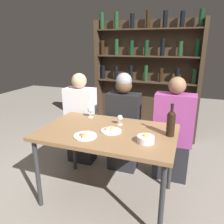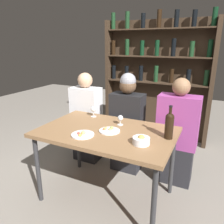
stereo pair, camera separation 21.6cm
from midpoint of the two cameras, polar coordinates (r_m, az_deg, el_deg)
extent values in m
plane|color=gray|center=(2.49, 1.33, -21.08)|extent=(10.00, 10.00, 0.00)
cube|color=olive|center=(2.11, 1.46, -5.31)|extent=(1.29, 0.82, 0.04)
cylinder|color=#2D2D30|center=(2.32, -16.24, -14.28)|extent=(0.04, 0.04, 0.71)
cylinder|color=#2D2D30|center=(1.87, 14.38, -22.87)|extent=(0.04, 0.04, 0.71)
cylinder|color=#2D2D30|center=(2.80, -6.61, -7.82)|extent=(0.04, 0.04, 0.71)
cylinder|color=#2D2D30|center=(2.44, 17.95, -12.65)|extent=(0.04, 0.04, 0.71)
cube|color=#38281C|center=(3.73, 13.33, 7.84)|extent=(1.67, 0.02, 1.91)
cube|color=#38281C|center=(3.90, 0.82, 8.70)|extent=(0.06, 0.18, 1.91)
cube|color=#38281C|center=(3.54, 26.24, 6.01)|extent=(0.06, 0.18, 1.91)
cube|color=#38281C|center=(3.63, 12.94, 7.54)|extent=(1.59, 0.18, 0.02)
cylinder|color=black|center=(3.86, 2.10, 10.38)|extent=(0.07, 0.07, 0.23)
cylinder|color=black|center=(3.75, 5.49, 10.13)|extent=(0.07, 0.07, 0.23)
cylinder|color=black|center=(3.68, 9.26, 9.97)|extent=(0.07, 0.07, 0.25)
cylinder|color=#19381E|center=(3.62, 13.14, 9.70)|extent=(0.07, 0.07, 0.26)
cylinder|color=black|center=(3.58, 16.98, 9.00)|extent=(0.07, 0.07, 0.22)
cylinder|color=black|center=(3.53, 21.00, 8.55)|extent=(0.07, 0.07, 0.22)
cylinder|color=#19381E|center=(3.52, 25.08, 8.07)|extent=(0.07, 0.07, 0.22)
cube|color=#38281C|center=(3.59, 13.39, 13.91)|extent=(1.59, 0.18, 0.02)
cylinder|color=black|center=(3.81, 2.06, 16.44)|extent=(0.07, 0.07, 0.23)
cylinder|color=#19381E|center=(3.74, 5.69, 16.49)|extent=(0.07, 0.07, 0.25)
cylinder|color=black|center=(3.65, 9.62, 16.15)|extent=(0.07, 0.07, 0.23)
cylinder|color=black|center=(3.59, 13.44, 15.95)|extent=(0.07, 0.07, 0.24)
cylinder|color=black|center=(3.53, 17.55, 15.78)|extent=(0.07, 0.07, 0.26)
cylinder|color=#19381E|center=(3.51, 21.88, 15.04)|extent=(0.07, 0.07, 0.22)
cylinder|color=black|center=(3.49, 25.95, 14.71)|extent=(0.07, 0.07, 0.24)
cube|color=#38281C|center=(3.59, 13.87, 20.35)|extent=(1.59, 0.18, 0.02)
cylinder|color=#19381E|center=(3.83, 2.09, 22.64)|extent=(0.07, 0.07, 0.25)
cylinder|color=#19381E|center=(3.74, 5.84, 22.72)|extent=(0.07, 0.07, 0.26)
cylinder|color=black|center=(3.66, 9.96, 22.40)|extent=(0.07, 0.07, 0.22)
cylinder|color=black|center=(3.61, 14.14, 22.53)|extent=(0.07, 0.07, 0.26)
cylinder|color=black|center=(3.55, 18.36, 22.15)|extent=(0.07, 0.07, 0.24)
cylinder|color=black|center=(3.52, 22.56, 21.65)|extent=(0.07, 0.07, 0.23)
cylinder|color=black|center=(3.50, 27.01, 21.29)|extent=(0.07, 0.07, 0.24)
cylinder|color=black|center=(1.99, 17.73, -4.05)|extent=(0.08, 0.08, 0.19)
sphere|color=black|center=(1.96, 17.98, -1.41)|extent=(0.08, 0.08, 0.08)
cylinder|color=black|center=(1.95, 18.11, -0.11)|extent=(0.03, 0.03, 0.09)
cylinder|color=black|center=(1.93, 18.26, 1.38)|extent=(0.03, 0.03, 0.01)
cylinder|color=silver|center=(2.49, -2.35, -1.21)|extent=(0.06, 0.06, 0.00)
cylinder|color=silver|center=(2.48, -2.37, -0.40)|extent=(0.01, 0.01, 0.07)
sphere|color=silver|center=(2.46, -2.38, 0.79)|extent=(0.07, 0.07, 0.07)
cylinder|color=silver|center=(2.25, 4.93, -3.36)|extent=(0.06, 0.06, 0.00)
cylinder|color=silver|center=(2.24, 4.95, -2.64)|extent=(0.01, 0.01, 0.06)
sphere|color=silver|center=(2.22, 4.98, -1.60)|extent=(0.06, 0.06, 0.06)
cylinder|color=white|center=(2.08, 2.34, -5.00)|extent=(0.20, 0.20, 0.01)
sphere|color=#E5BC66|center=(2.11, 1.40, -4.23)|extent=(0.03, 0.03, 0.03)
sphere|color=#E5BC66|center=(2.07, 2.41, -4.63)|extent=(0.03, 0.03, 0.03)
sphere|color=#99B256|center=(2.10, 2.88, -4.27)|extent=(0.04, 0.04, 0.04)
sphere|color=#C67038|center=(2.08, 0.94, -4.49)|extent=(0.03, 0.03, 0.03)
cylinder|color=white|center=(2.00, -4.58, -5.99)|extent=(0.21, 0.21, 0.01)
sphere|color=#E5BC66|center=(1.99, -4.53, -5.63)|extent=(0.03, 0.03, 0.03)
sphere|color=gold|center=(1.95, -5.21, -6.13)|extent=(0.03, 0.03, 0.03)
sphere|color=#E5BC66|center=(1.99, -4.43, -5.49)|extent=(0.04, 0.04, 0.04)
sphere|color=#B74C3D|center=(1.99, -5.69, -5.62)|extent=(0.03, 0.03, 0.03)
cylinder|color=white|center=(1.85, 10.98, -7.44)|extent=(0.15, 0.15, 0.06)
sphere|color=gold|center=(1.84, 11.02, -6.89)|extent=(0.06, 0.06, 0.06)
cube|color=#26262B|center=(3.05, -4.43, -8.30)|extent=(0.34, 0.22, 0.45)
cube|color=white|center=(2.87, -4.66, 0.83)|extent=(0.38, 0.22, 0.56)
sphere|color=tan|center=(2.79, -4.86, 8.26)|extent=(0.19, 0.19, 0.19)
cube|color=#26262B|center=(2.83, 6.00, -10.53)|extent=(0.35, 0.22, 0.45)
cube|color=black|center=(2.64, 6.34, -1.00)|extent=(0.39, 0.22, 0.54)
sphere|color=brown|center=(2.54, 6.61, 6.85)|extent=(0.19, 0.19, 0.19)
sphere|color=gray|center=(2.54, 6.66, 8.04)|extent=(0.18, 0.18, 0.18)
cube|color=#26262B|center=(2.72, 18.14, -12.65)|extent=(0.39, 0.22, 0.45)
cube|color=#9E3F8C|center=(2.51, 19.24, -2.41)|extent=(0.44, 0.22, 0.58)
sphere|color=#8C6647|center=(2.41, 20.15, 6.17)|extent=(0.19, 0.19, 0.19)
camera|label=1|loc=(0.11, -87.14, 0.90)|focal=35.00mm
camera|label=2|loc=(0.11, 92.86, -0.90)|focal=35.00mm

